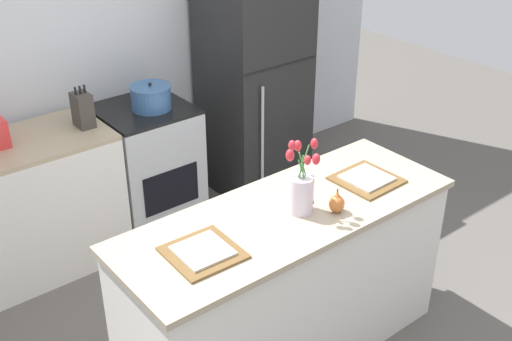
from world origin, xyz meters
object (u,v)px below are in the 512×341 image
(flower_vase, at_px, (301,189))
(pear_figurine, at_px, (337,203))
(plate_setting_left, at_px, (203,252))
(knife_block, at_px, (83,110))
(refrigerator, at_px, (253,81))
(cooking_pot, at_px, (151,97))
(stove_range, at_px, (148,167))
(plate_setting_right, at_px, (367,179))

(flower_vase, height_order, pear_figurine, flower_vase)
(plate_setting_left, distance_m, knife_block, 1.62)
(refrigerator, xyz_separation_m, pear_figurine, (-0.87, -1.75, 0.09))
(refrigerator, distance_m, flower_vase, 1.93)
(cooking_pot, bearing_deg, refrigerator, 3.15)
(pear_figurine, bearing_deg, stove_range, 92.72)
(refrigerator, bearing_deg, flower_vase, -121.42)
(refrigerator, xyz_separation_m, plate_setting_left, (-1.58, -1.63, 0.05))
(stove_range, distance_m, refrigerator, 1.04)
(stove_range, distance_m, flower_vase, 1.74)
(pear_figurine, xyz_separation_m, knife_block, (-0.52, 1.72, 0.05))
(cooking_pot, bearing_deg, stove_range, 129.01)
(refrigerator, relative_size, cooking_pot, 6.35)
(refrigerator, distance_m, plate_setting_right, 1.72)
(stove_range, height_order, plate_setting_left, plate_setting_left)
(pear_figurine, bearing_deg, refrigerator, 63.70)
(stove_range, distance_m, pear_figurine, 1.83)
(plate_setting_left, distance_m, plate_setting_right, 1.06)
(plate_setting_left, bearing_deg, pear_figurine, -9.46)
(plate_setting_left, xyz_separation_m, plate_setting_right, (1.06, 0.00, 0.00))
(stove_range, height_order, pear_figurine, pear_figurine)
(flower_vase, distance_m, cooking_pot, 1.59)
(refrigerator, distance_m, plate_setting_left, 2.27)
(refrigerator, distance_m, pear_figurine, 1.96)
(cooking_pot, bearing_deg, flower_vase, -93.26)
(cooking_pot, bearing_deg, pear_figurine, -88.55)
(flower_vase, relative_size, pear_figurine, 3.09)
(stove_range, bearing_deg, plate_setting_right, -75.31)
(flower_vase, xyz_separation_m, cooking_pot, (0.09, 1.59, -0.05))
(stove_range, xyz_separation_m, refrigerator, (0.95, 0.00, 0.42))
(refrigerator, height_order, knife_block, refrigerator)
(flower_vase, xyz_separation_m, pear_figurine, (0.13, -0.12, -0.08))
(pear_figurine, bearing_deg, plate_setting_right, 18.95)
(plate_setting_right, relative_size, cooking_pot, 1.16)
(pear_figurine, bearing_deg, knife_block, 106.78)
(refrigerator, bearing_deg, pear_figurine, -116.30)
(knife_block, bearing_deg, stove_range, 4.07)
(plate_setting_right, xyz_separation_m, cooking_pot, (-0.39, 1.58, 0.06))
(stove_range, height_order, knife_block, knife_block)
(flower_vase, distance_m, plate_setting_right, 0.49)
(cooking_pot, relative_size, knife_block, 1.02)
(refrigerator, bearing_deg, plate_setting_right, -107.69)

